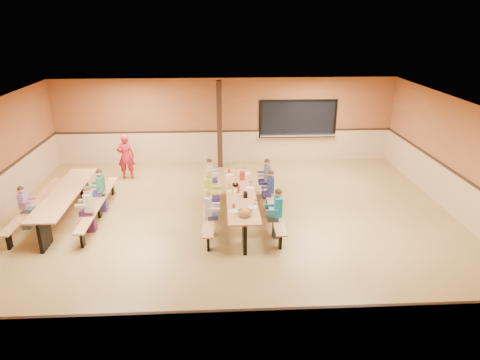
{
  "coord_description": "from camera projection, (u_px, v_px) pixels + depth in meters",
  "views": [
    {
      "loc": [
        -0.25,
        -9.9,
        5.03
      ],
      "look_at": [
        0.27,
        0.08,
        1.15
      ],
      "focal_mm": 32.0,
      "sensor_mm": 36.0,
      "label": 1
    }
  ],
  "objects": [
    {
      "name": "condiment_ketchup",
      "position": [
        238.0,
        190.0,
        10.98
      ],
      "size": [
        0.06,
        0.06,
        0.17
      ],
      "primitive_type": "cylinder",
      "color": "#B2140F",
      "rests_on": "cafeteria_table_main"
    },
    {
      "name": "ground",
      "position": [
        230.0,
        223.0,
        11.05
      ],
      "size": [
        12.0,
        12.0,
        0.0
      ],
      "primitive_type": "plane",
      "color": "olive",
      "rests_on": "ground"
    },
    {
      "name": "seated_child_navy_right",
      "position": [
        270.0,
        191.0,
        11.5
      ],
      "size": [
        0.35,
        0.29,
        1.17
      ],
      "primitive_type": null,
      "color": "navy",
      "rests_on": "ground"
    },
    {
      "name": "napkin_dispenser",
      "position": [
        245.0,
        195.0,
        10.72
      ],
      "size": [
        0.1,
        0.14,
        0.13
      ],
      "primitive_type": "cube",
      "color": "black",
      "rests_on": "cafeteria_table_main"
    },
    {
      "name": "place_settings",
      "position": [
        241.0,
        191.0,
        10.98
      ],
      "size": [
        0.65,
        3.3,
        0.11
      ],
      "primitive_type": null,
      "color": "beige",
      "rests_on": "cafeteria_table_main"
    },
    {
      "name": "seated_child_green_sec",
      "position": [
        101.0,
        190.0,
        11.53
      ],
      "size": [
        0.36,
        0.29,
        1.19
      ],
      "primitive_type": null,
      "color": "#2B6F4E",
      "rests_on": "ground"
    },
    {
      "name": "cafeteria_table_second",
      "position": [
        66.0,
        199.0,
        11.14
      ],
      "size": [
        1.91,
        3.7,
        0.74
      ],
      "color": "#C1804C",
      "rests_on": "ground"
    },
    {
      "name": "standing_woman",
      "position": [
        126.0,
        157.0,
        13.79
      ],
      "size": [
        0.57,
        0.4,
        1.48
      ],
      "primitive_type": "imported",
      "rotation": [
        0.0,
        0.0,
        3.22
      ],
      "color": "#B41426",
      "rests_on": "ground"
    },
    {
      "name": "condiment_mustard",
      "position": [
        233.0,
        190.0,
        10.96
      ],
      "size": [
        0.06,
        0.06,
        0.17
      ],
      "primitive_type": "cylinder",
      "color": "yellow",
      "rests_on": "cafeteria_table_main"
    },
    {
      "name": "chip_bowl",
      "position": [
        245.0,
        213.0,
        9.73
      ],
      "size": [
        0.32,
        0.32,
        0.15
      ],
      "primitive_type": null,
      "color": "orange",
      "rests_on": "cafeteria_table_main"
    },
    {
      "name": "punch_pitcher",
      "position": [
        242.0,
        176.0,
        11.84
      ],
      "size": [
        0.16,
        0.16,
        0.22
      ],
      "primitive_type": "cylinder",
      "color": "red",
      "rests_on": "cafeteria_table_main"
    },
    {
      "name": "seated_child_purple_sec",
      "position": [
        24.0,
        208.0,
        10.56
      ],
      "size": [
        0.33,
        0.27,
        1.12
      ],
      "primitive_type": null,
      "color": "#895B92",
      "rests_on": "ground"
    },
    {
      "name": "room_envelope",
      "position": [
        229.0,
        198.0,
        10.8
      ],
      "size": [
        12.04,
        10.04,
        3.02
      ],
      "color": "#98542C",
      "rests_on": "ground"
    },
    {
      "name": "seated_child_teal_right",
      "position": [
        278.0,
        214.0,
        10.14
      ],
      "size": [
        0.38,
        0.31,
        1.23
      ],
      "primitive_type": null,
      "color": "#1380AD",
      "rests_on": "ground"
    },
    {
      "name": "seated_child_grey_left",
      "position": [
        210.0,
        178.0,
        12.45
      ],
      "size": [
        0.34,
        0.28,
        1.15
      ],
      "primitive_type": null,
      "color": "#B9B9B9",
      "rests_on": "ground"
    },
    {
      "name": "cafeteria_table_main",
      "position": [
        241.0,
        200.0,
        11.08
      ],
      "size": [
        1.91,
        3.7,
        0.74
      ],
      "color": "#C1804C",
      "rests_on": "ground"
    },
    {
      "name": "seated_child_tan_sec",
      "position": [
        89.0,
        209.0,
        10.42
      ],
      "size": [
        0.36,
        0.29,
        1.18
      ],
      "primitive_type": null,
      "color": "#B3AB8E",
      "rests_on": "ground"
    },
    {
      "name": "seated_adult_yellow",
      "position": [
        209.0,
        194.0,
        11.13
      ],
      "size": [
        0.42,
        0.35,
        1.32
      ],
      "primitive_type": null,
      "color": "#B8C72A",
      "rests_on": "ground"
    },
    {
      "name": "kitchen_pass_through",
      "position": [
        298.0,
        121.0,
        15.25
      ],
      "size": [
        2.78,
        0.28,
        1.38
      ],
      "color": "black",
      "rests_on": "ground"
    },
    {
      "name": "seated_child_char_right",
      "position": [
        267.0,
        179.0,
        12.33
      ],
      "size": [
        0.36,
        0.29,
        1.19
      ],
      "primitive_type": null,
      "color": "#4D4F57",
      "rests_on": "ground"
    },
    {
      "name": "structural_post",
      "position": [
        220.0,
        125.0,
        14.59
      ],
      "size": [
        0.18,
        0.18,
        3.0
      ],
      "primitive_type": "cube",
      "color": "black",
      "rests_on": "ground"
    },
    {
      "name": "table_paddle",
      "position": [
        235.0,
        181.0,
        11.39
      ],
      "size": [
        0.16,
        0.16,
        0.56
      ],
      "color": "black",
      "rests_on": "cafeteria_table_main"
    },
    {
      "name": "seated_child_white_left",
      "position": [
        208.0,
        213.0,
        10.22
      ],
      "size": [
        0.36,
        0.29,
        1.19
      ],
      "primitive_type": null,
      "color": "silver",
      "rests_on": "ground"
    }
  ]
}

